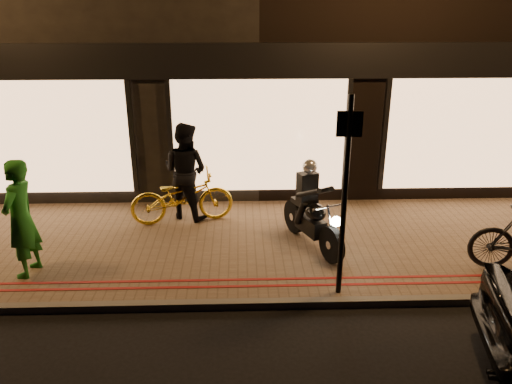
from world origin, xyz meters
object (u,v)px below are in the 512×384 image
at_px(bicycle_gold, 182,197).
at_px(person_green, 21,219).
at_px(motorcycle, 311,214).
at_px(sign_post, 345,189).

relative_size(bicycle_gold, person_green, 1.05).
height_order(motorcycle, sign_post, sign_post).
xyz_separation_m(motorcycle, person_green, (-4.69, -0.85, 0.35)).
xyz_separation_m(motorcycle, sign_post, (0.22, -1.59, 1.06)).
distance_m(sign_post, person_green, 5.01).
relative_size(motorcycle, sign_post, 0.61).
distance_m(bicycle_gold, person_green, 3.04).
relative_size(sign_post, person_green, 1.56).
relative_size(motorcycle, person_green, 0.96).
bearing_deg(person_green, bicycle_gold, 139.66).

